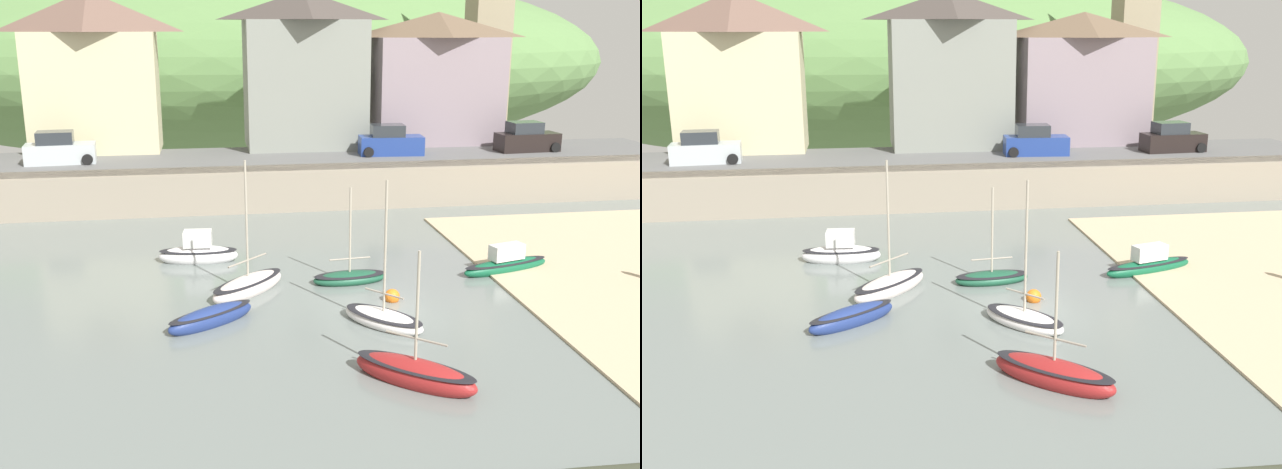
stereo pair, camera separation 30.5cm
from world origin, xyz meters
TOP-DOWN VIEW (x-y plane):
  - ground at (1.40, -9.56)m, footprint 48.00×41.00m
  - quay_seawall at (0.00, 17.50)m, footprint 48.00×9.40m
  - hillside_backdrop at (-3.36, 55.20)m, footprint 80.00×44.00m
  - waterfront_building_left at (-13.96, 25.20)m, footprint 8.47×4.68m
  - waterfront_building_centre at (-0.09, 25.20)m, footprint 8.29×6.07m
  - waterfront_building_right at (9.27, 25.20)m, footprint 9.15×4.65m
  - church_with_spire at (14.43, 29.20)m, footprint 3.00×3.00m
  - sailboat_white_hull at (-7.44, 7.36)m, footprint 3.69×1.52m
  - motorboat_with_cabin at (-6.95, -0.20)m, footprint 3.48×2.78m
  - fishing_boat_green at (-5.42, 2.87)m, footprint 3.65×3.65m
  - sailboat_blue_trim at (-0.79, -1.21)m, footprint 3.16×3.37m
  - sailboat_tall_mast at (-0.92, -5.72)m, footprint 3.78×3.51m
  - rowboat_small_beached at (-1.12, 3.49)m, footprint 3.26×1.47m
  - dinghy_open_wooden at (5.96, 3.82)m, footprint 4.48×2.10m
  - parked_car_near_slipway at (-15.68, 20.70)m, footprint 4.23×2.06m
  - parked_car_by_wall at (4.91, 20.70)m, footprint 4.21×1.99m
  - parked_car_end_of_row at (14.25, 20.70)m, footprint 4.22×2.00m
  - mooring_buoy at (0.11, 1.08)m, footprint 0.60×0.60m

SIDE VIEW (x-z plane):
  - ground at x=1.40m, z-range -0.14..0.47m
  - mooring_buoy at x=0.11m, z-range -0.12..0.48m
  - rowboat_small_beached at x=-1.12m, z-range -1.90..2.34m
  - sailboat_blue_trim at x=-0.79m, z-range -2.50..3.00m
  - motorboat_with_cabin at x=-6.95m, z-range -0.17..0.70m
  - fishing_boat_green at x=-5.42m, z-range -2.51..3.13m
  - sailboat_tall_mast at x=-0.92m, z-range -1.89..2.52m
  - dinghy_open_wooden at x=5.96m, z-range -0.36..1.04m
  - sailboat_white_hull at x=-7.44m, z-range -0.43..1.23m
  - quay_seawall at x=0.00m, z-range 0.16..2.56m
  - parked_car_near_slipway at x=-15.68m, z-range 2.23..4.18m
  - parked_car_by_wall at x=4.91m, z-range 2.23..4.18m
  - parked_car_end_of_row at x=14.25m, z-range 2.23..4.18m
  - hillside_backdrop at x=-3.36m, z-range -2.92..16.54m
  - waterfront_building_right at x=9.27m, z-range 2.47..11.46m
  - waterfront_building_left at x=-13.96m, z-range 2.50..12.72m
  - waterfront_building_centre at x=-0.09m, z-range 2.47..12.80m
  - church_with_spire at x=14.43m, z-range 2.68..20.53m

